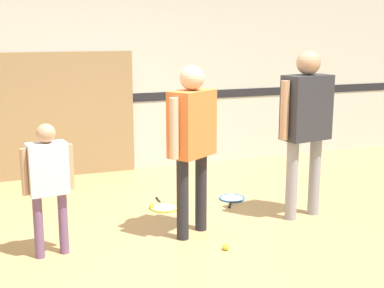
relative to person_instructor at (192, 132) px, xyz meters
name	(u,v)px	position (x,y,z in m)	size (l,w,h in m)	color
ground_plane	(177,241)	(-0.20, -0.11, -1.01)	(16.00, 16.00, 0.00)	tan
wall_back	(108,57)	(-0.20, 2.68, 0.58)	(16.00, 0.07, 3.20)	beige
wall_panel	(44,116)	(-1.09, 2.62, -0.17)	(2.41, 0.05, 1.67)	#93754C
person_instructor	(192,132)	(0.00, 0.00, 0.00)	(0.54, 0.46, 1.63)	#232328
person_student_left	(48,175)	(-1.33, -0.03, -0.28)	(0.45, 0.22, 1.18)	#6B4C70
person_student_right	(306,116)	(1.28, 0.06, 0.07)	(0.66, 0.35, 1.75)	gray
racket_spare_on_floor	(164,207)	(-0.02, 0.85, -1.00)	(0.34, 0.54, 0.03)	#C6D838
racket_second_spare	(232,199)	(0.83, 0.85, -1.00)	(0.42, 0.51, 0.03)	blue
tennis_ball_near_instructor	(226,247)	(0.15, -0.47, -0.98)	(0.07, 0.07, 0.07)	#CCE038
tennis_ball_by_spare_racket	(152,206)	(-0.15, 0.87, -0.98)	(0.07, 0.07, 0.07)	#CCE038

